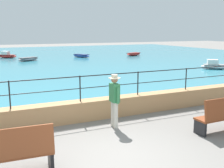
# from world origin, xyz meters

# --- Properties ---
(ground_plane) EXTENTS (120.00, 120.00, 0.00)m
(ground_plane) POSITION_xyz_m (0.00, 0.00, 0.00)
(ground_plane) COLOR slate
(promenade_wall) EXTENTS (20.00, 0.56, 0.70)m
(promenade_wall) POSITION_xyz_m (0.00, 3.20, 0.35)
(promenade_wall) COLOR tan
(promenade_wall) RESTS_ON ground
(railing) EXTENTS (18.44, 0.04, 0.90)m
(railing) POSITION_xyz_m (0.00, 3.20, 1.34)
(railing) COLOR black
(railing) RESTS_ON promenade_wall
(lake_water) EXTENTS (64.00, 44.32, 0.06)m
(lake_water) POSITION_xyz_m (0.00, 25.84, 0.03)
(lake_water) COLOR teal
(lake_water) RESTS_ON ground
(bench_main) EXTENTS (1.73, 0.65, 1.13)m
(bench_main) POSITION_xyz_m (-2.48, 0.19, 0.56)
(bench_main) COLOR #9E4C28
(bench_main) RESTS_ON ground
(bench_far) EXTENTS (1.71, 0.57, 1.13)m
(bench_far) POSITION_xyz_m (3.65, 0.29, 0.56)
(bench_far) COLOR brown
(bench_far) RESTS_ON ground
(person_walking) EXTENTS (0.38, 0.57, 1.75)m
(person_walking) POSITION_xyz_m (0.79, 2.07, 0.98)
(person_walking) COLOR beige
(person_walking) RESTS_ON ground
(boat_0) EXTENTS (2.46, 1.79, 0.36)m
(boat_0) POSITION_xyz_m (0.92, 23.34, 0.26)
(boat_0) COLOR gray
(boat_0) RESTS_ON lake_water
(boat_1) EXTENTS (2.40, 2.05, 0.76)m
(boat_1) POSITION_xyz_m (13.91, 10.84, 0.33)
(boat_1) COLOR white
(boat_1) RESTS_ON lake_water
(boat_2) EXTENTS (2.34, 2.17, 0.76)m
(boat_2) POSITION_xyz_m (-0.84, 27.59, 0.33)
(boat_2) COLOR red
(boat_2) RESTS_ON lake_water
(boat_3) EXTENTS (2.47, 1.66, 0.36)m
(boat_3) POSITION_xyz_m (13.69, 24.04, 0.26)
(boat_3) COLOR red
(boat_3) RESTS_ON lake_water
(boat_6) EXTENTS (1.96, 2.43, 0.36)m
(boat_6) POSITION_xyz_m (7.12, 24.76, 0.26)
(boat_6) COLOR #2D4C9E
(boat_6) RESTS_ON lake_water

